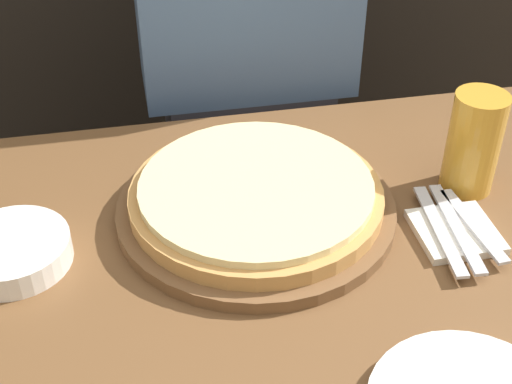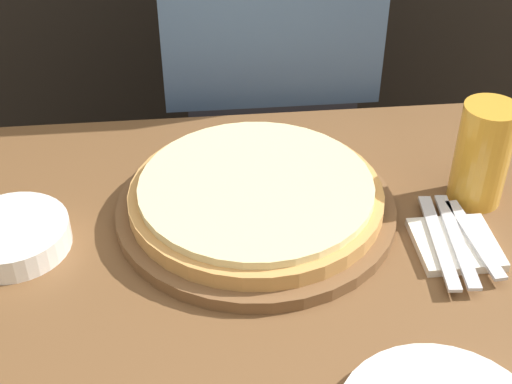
{
  "view_description": "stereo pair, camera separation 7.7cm",
  "coord_description": "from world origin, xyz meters",
  "px_view_note": "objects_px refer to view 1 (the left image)",
  "views": [
    {
      "loc": [
        -0.23,
        -0.66,
        1.39
      ],
      "look_at": [
        -0.07,
        0.13,
        0.78
      ],
      "focal_mm": 50.0,
      "sensor_mm": 36.0,
      "label": 1
    },
    {
      "loc": [
        -0.15,
        -0.67,
        1.39
      ],
      "look_at": [
        -0.07,
        0.13,
        0.78
      ],
      "focal_mm": 50.0,
      "sensor_mm": 36.0,
      "label": 2
    }
  ],
  "objects_px": {
    "side_bowl": "(13,251)",
    "fork": "(439,229)",
    "pizza_on_board": "(256,200)",
    "spoon": "(473,225)",
    "beer_glass": "(474,139)",
    "diner_person": "(248,111)",
    "dinner_knife": "(456,227)"
  },
  "relations": [
    {
      "from": "dinner_knife",
      "to": "spoon",
      "type": "relative_size",
      "value": 1.18
    },
    {
      "from": "spoon",
      "to": "side_bowl",
      "type": "bearing_deg",
      "value": 174.14
    },
    {
      "from": "beer_glass",
      "to": "diner_person",
      "type": "relative_size",
      "value": 0.12
    },
    {
      "from": "pizza_on_board",
      "to": "dinner_knife",
      "type": "bearing_deg",
      "value": -20.95
    },
    {
      "from": "side_bowl",
      "to": "spoon",
      "type": "relative_size",
      "value": 0.93
    },
    {
      "from": "pizza_on_board",
      "to": "fork",
      "type": "xyz_separation_m",
      "value": [
        0.24,
        -0.1,
        -0.01
      ]
    },
    {
      "from": "fork",
      "to": "side_bowl",
      "type": "bearing_deg",
      "value": 173.63
    },
    {
      "from": "side_bowl",
      "to": "spoon",
      "type": "distance_m",
      "value": 0.63
    },
    {
      "from": "pizza_on_board",
      "to": "beer_glass",
      "type": "bearing_deg",
      "value": 0.94
    },
    {
      "from": "side_bowl",
      "to": "fork",
      "type": "bearing_deg",
      "value": -6.37
    },
    {
      "from": "diner_person",
      "to": "fork",
      "type": "bearing_deg",
      "value": -72.7
    },
    {
      "from": "beer_glass",
      "to": "side_bowl",
      "type": "relative_size",
      "value": 1.01
    },
    {
      "from": "beer_glass",
      "to": "side_bowl",
      "type": "height_order",
      "value": "beer_glass"
    },
    {
      "from": "pizza_on_board",
      "to": "beer_glass",
      "type": "height_order",
      "value": "beer_glass"
    },
    {
      "from": "beer_glass",
      "to": "spoon",
      "type": "xyz_separation_m",
      "value": [
        -0.04,
        -0.11,
        -0.07
      ]
    },
    {
      "from": "pizza_on_board",
      "to": "side_bowl",
      "type": "height_order",
      "value": "pizza_on_board"
    },
    {
      "from": "pizza_on_board",
      "to": "fork",
      "type": "height_order",
      "value": "pizza_on_board"
    },
    {
      "from": "side_bowl",
      "to": "fork",
      "type": "height_order",
      "value": "side_bowl"
    },
    {
      "from": "side_bowl",
      "to": "spoon",
      "type": "height_order",
      "value": "side_bowl"
    },
    {
      "from": "beer_glass",
      "to": "diner_person",
      "type": "xyz_separation_m",
      "value": [
        -0.26,
        0.43,
        -0.17
      ]
    },
    {
      "from": "fork",
      "to": "spoon",
      "type": "bearing_deg",
      "value": -0.0
    },
    {
      "from": "pizza_on_board",
      "to": "spoon",
      "type": "height_order",
      "value": "pizza_on_board"
    },
    {
      "from": "diner_person",
      "to": "dinner_knife",
      "type": "bearing_deg",
      "value": -70.33
    },
    {
      "from": "fork",
      "to": "dinner_knife",
      "type": "xyz_separation_m",
      "value": [
        0.02,
        -0.0,
        0.0
      ]
    },
    {
      "from": "pizza_on_board",
      "to": "diner_person",
      "type": "xyz_separation_m",
      "value": [
        0.07,
        0.44,
        -0.11
      ]
    },
    {
      "from": "dinner_knife",
      "to": "side_bowl",
      "type": "bearing_deg",
      "value": 173.9
    },
    {
      "from": "spoon",
      "to": "beer_glass",
      "type": "bearing_deg",
      "value": 70.32
    },
    {
      "from": "pizza_on_board",
      "to": "spoon",
      "type": "distance_m",
      "value": 0.31
    },
    {
      "from": "beer_glass",
      "to": "diner_person",
      "type": "height_order",
      "value": "diner_person"
    },
    {
      "from": "pizza_on_board",
      "to": "dinner_knife",
      "type": "distance_m",
      "value": 0.28
    },
    {
      "from": "pizza_on_board",
      "to": "diner_person",
      "type": "relative_size",
      "value": 0.3
    },
    {
      "from": "beer_glass",
      "to": "fork",
      "type": "relative_size",
      "value": 0.8
    }
  ]
}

